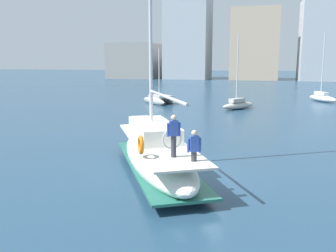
# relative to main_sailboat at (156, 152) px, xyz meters

# --- Properties ---
(ground_plane) EXTENTS (400.00, 400.00, 0.00)m
(ground_plane) POSITION_rel_main_sailboat_xyz_m (1.71, 0.23, -0.92)
(ground_plane) COLOR navy
(main_sailboat) EXTENTS (6.70, 9.58, 14.45)m
(main_sailboat) POSITION_rel_main_sailboat_xyz_m (0.00, 0.00, 0.00)
(main_sailboat) COLOR white
(main_sailboat) RESTS_ON ground
(moored_sloop_near) EXTENTS (3.70, 4.31, 7.82)m
(moored_sloop_near) POSITION_rel_main_sailboat_xyz_m (2.17, 23.50, -0.38)
(moored_sloop_near) COLOR #B7B2A8
(moored_sloop_near) RESTS_ON ground
(moored_sloop_far) EXTENTS (5.34, 5.36, 6.53)m
(moored_sloop_far) POSITION_rel_main_sailboat_xyz_m (-7.11, 26.18, -0.34)
(moored_sloop_far) COLOR #B7B2A8
(moored_sloop_far) RESTS_ON ground
(moored_catamaran) EXTENTS (3.41, 5.07, 8.52)m
(moored_catamaran) POSITION_rel_main_sailboat_xyz_m (11.96, 33.49, -0.35)
(moored_catamaran) COLOR silver
(moored_catamaran) RESTS_ON ground
(waterfront_buildings) EXTENTS (84.20, 17.69, 27.79)m
(waterfront_buildings) POSITION_rel_main_sailboat_xyz_m (6.98, 91.80, 10.10)
(waterfront_buildings) COLOR gray
(waterfront_buildings) RESTS_ON ground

